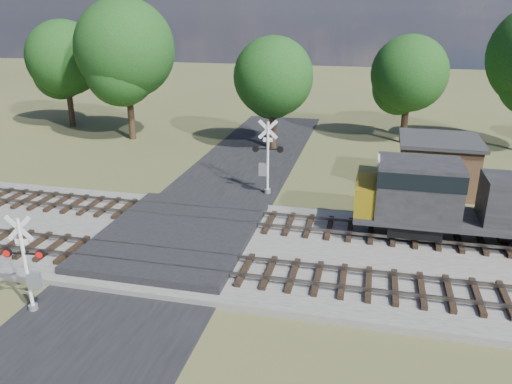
# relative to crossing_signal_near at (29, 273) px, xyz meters

# --- Properties ---
(ground) EXTENTS (160.00, 160.00, 0.00)m
(ground) POSITION_rel_crossing_signal_near_xyz_m (2.95, 6.14, -1.60)
(ground) COLOR #444D29
(ground) RESTS_ON ground
(ballast_bed) EXTENTS (140.00, 10.00, 0.30)m
(ballast_bed) POSITION_rel_crossing_signal_near_xyz_m (12.95, 6.64, -1.45)
(ballast_bed) COLOR gray
(ballast_bed) RESTS_ON ground
(road) EXTENTS (7.00, 60.00, 0.08)m
(road) POSITION_rel_crossing_signal_near_xyz_m (2.95, 6.14, -1.56)
(road) COLOR black
(road) RESTS_ON ground
(crossing_panel) EXTENTS (7.00, 9.00, 0.62)m
(crossing_panel) POSITION_rel_crossing_signal_near_xyz_m (2.95, 6.64, -1.29)
(crossing_panel) COLOR #262628
(crossing_panel) RESTS_ON ground
(track_near) EXTENTS (140.00, 2.60, 0.33)m
(track_near) POSITION_rel_crossing_signal_near_xyz_m (6.07, 4.14, -1.19)
(track_near) COLOR black
(track_near) RESTS_ON ballast_bed
(track_far) EXTENTS (140.00, 2.60, 0.33)m
(track_far) POSITION_rel_crossing_signal_near_xyz_m (6.07, 9.14, -1.19)
(track_far) COLOR black
(track_far) RESTS_ON ballast_bed
(crossing_signal_near) EXTENTS (1.55, 0.37, 3.86)m
(crossing_signal_near) POSITION_rel_crossing_signal_near_xyz_m (0.00, 0.00, 0.00)
(crossing_signal_near) COLOR silver
(crossing_signal_near) RESTS_ON ground
(crossing_signal_far) EXTENTS (1.84, 0.42, 4.57)m
(crossing_signal_far) POSITION_rel_crossing_signal_near_xyz_m (5.70, 14.06, 0.29)
(crossing_signal_far) COLOR silver
(crossing_signal_far) RESTS_ON ground
(equipment_shed) EXTENTS (4.83, 4.83, 3.23)m
(equipment_shed) POSITION_rel_crossing_signal_near_xyz_m (15.69, 17.33, 0.03)
(equipment_shed) COLOR #4D3121
(equipment_shed) RESTS_ON ground
(treeline) EXTENTS (81.51, 11.52, 11.47)m
(treeline) POSITION_rel_crossing_signal_near_xyz_m (10.21, 26.56, 4.94)
(treeline) COLOR black
(treeline) RESTS_ON ground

